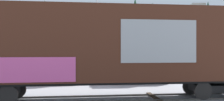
{
  "coord_description": "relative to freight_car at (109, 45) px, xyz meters",
  "views": [
    {
      "loc": [
        0.38,
        -11.91,
        2.53
      ],
      "look_at": [
        1.53,
        2.54,
        2.52
      ],
      "focal_mm": 37.01,
      "sensor_mm": 36.0,
      "label": 1
    }
  ],
  "objects": [
    {
      "name": "ground_plane",
      "position": [
        -1.16,
        0.0,
        -2.79
      ],
      "size": [
        260.0,
        260.0,
        0.0
      ],
      "primitive_type": "plane",
      "color": "#B2B5BC"
    },
    {
      "name": "track",
      "position": [
        0.93,
        0.03,
        -2.75
      ],
      "size": [
        60.02,
        3.9,
        0.08
      ],
      "color": "#4C4742",
      "rests_on": "ground_plane"
    },
    {
      "name": "freight_car",
      "position": [
        0.0,
        0.0,
        0.0
      ],
      "size": [
        16.43,
        3.55,
        4.92
      ],
      "color": "#472316",
      "rests_on": "ground_plane"
    },
    {
      "name": "flagpole",
      "position": [
        -0.73,
        10.06,
        3.46
      ],
      "size": [
        1.5,
        0.93,
        9.75
      ],
      "color": "silver",
      "rests_on": "ground_plane"
    },
    {
      "name": "hillside",
      "position": [
        -1.14,
        68.11,
        4.17
      ],
      "size": [
        123.83,
        29.57,
        18.22
      ],
      "color": "silver",
      "rests_on": "ground_plane"
    },
    {
      "name": "parked_car_red",
      "position": [
        -3.16,
        6.1,
        -1.91
      ],
      "size": [
        4.7,
        2.48,
        1.78
      ],
      "color": "#B21E1E",
      "rests_on": "ground_plane"
    },
    {
      "name": "parked_car_black",
      "position": [
        2.75,
        5.76,
        -1.92
      ],
      "size": [
        4.69,
        1.9,
        1.71
      ],
      "color": "black",
      "rests_on": "ground_plane"
    }
  ]
}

